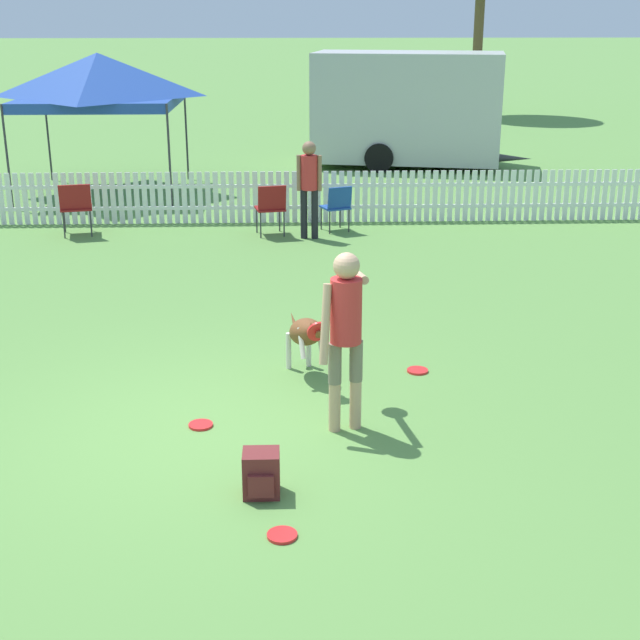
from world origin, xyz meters
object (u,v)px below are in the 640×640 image
object	(u,v)px
leaping_dog	(306,333)
equipment_trailer	(407,107)
folding_chair_center	(337,204)
canopy_tent_main	(99,80)
frisbee_near_handler	(417,371)
frisbee_midfield	(282,535)
spectator_standing	(309,180)
folding_chair_green_right	(76,204)
frisbee_near_dog	(201,425)
handler_person	(345,319)
backpack_on_grass	(261,474)
folding_chair_blue_left	(271,205)

from	to	relation	value
leaping_dog	equipment_trailer	size ratio (longest dim) A/B	0.20
folding_chair_center	canopy_tent_main	world-z (taller)	canopy_tent_main
frisbee_near_handler	frisbee_midfield	bearing A→B (deg)	-114.77
canopy_tent_main	spectator_standing	distance (m)	5.96
spectator_standing	canopy_tent_main	bearing A→B (deg)	-38.34
leaping_dog	folding_chair_green_right	distance (m)	7.33
frisbee_near_handler	frisbee_near_dog	size ratio (longest dim) A/B	1.00
handler_person	spectator_standing	xyz separation A→B (m)	(-0.15, 7.17, -0.07)
frisbee_near_handler	canopy_tent_main	xyz separation A→B (m)	(-5.14, 9.97, 2.28)
handler_person	folding_chair_center	bearing A→B (deg)	72.44
leaping_dog	backpack_on_grass	bearing A→B (deg)	65.28
folding_chair_green_right	equipment_trailer	bearing A→B (deg)	-144.95
backpack_on_grass	canopy_tent_main	size ratio (longest dim) A/B	0.12
handler_person	backpack_on_grass	distance (m)	1.64
handler_person	frisbee_near_handler	xyz separation A→B (m)	(0.86, 1.29, -1.04)
leaping_dog	frisbee_near_dog	world-z (taller)	leaping_dog
folding_chair_green_right	spectator_standing	size ratio (longest dim) A/B	0.56
equipment_trailer	spectator_standing	bearing A→B (deg)	-97.71
backpack_on_grass	folding_chair_blue_left	distance (m)	8.55
folding_chair_blue_left	folding_chair_green_right	distance (m)	3.28
spectator_standing	frisbee_midfield	bearing A→B (deg)	93.61
backpack_on_grass	equipment_trailer	world-z (taller)	equipment_trailer
frisbee_near_handler	folding_chair_green_right	bearing A→B (deg)	128.51
handler_person	canopy_tent_main	xyz separation A→B (m)	(-4.28, 11.26, 1.25)
frisbee_near_dog	equipment_trailer	bearing A→B (deg)	75.47
backpack_on_grass	leaping_dog	bearing A→B (deg)	80.28
canopy_tent_main	frisbee_midfield	bearing A→B (deg)	-74.10
frisbee_near_dog	canopy_tent_main	distance (m)	11.81
handler_person	folding_chair_center	world-z (taller)	handler_person
frisbee_midfield	folding_chair_green_right	distance (m)	9.93
frisbee_near_handler	spectator_standing	distance (m)	6.05
canopy_tent_main	equipment_trailer	distance (m)	7.45
backpack_on_grass	folding_chair_blue_left	bearing A→B (deg)	90.39
spectator_standing	frisbee_near_dog	bearing A→B (deg)	86.88
leaping_dog	canopy_tent_main	world-z (taller)	canopy_tent_main
frisbee_near_handler	leaping_dog	bearing A→B (deg)	-174.60
frisbee_near_handler	frisbee_midfield	size ratio (longest dim) A/B	1.00
folding_chair_green_right	canopy_tent_main	distance (m)	4.17
folding_chair_green_right	spectator_standing	xyz separation A→B (m)	(3.92, -0.30, 0.43)
folding_chair_blue_left	folding_chair_center	world-z (taller)	folding_chair_blue_left
frisbee_near_handler	folding_chair_center	xyz separation A→B (m)	(-0.52, 6.33, 0.47)
folding_chair_center	equipment_trailer	distance (m)	7.17
frisbee_near_dog	folding_chair_green_right	size ratio (longest dim) A/B	0.25
folding_chair_blue_left	folding_chair_center	bearing A→B (deg)	-178.23
handler_person	backpack_on_grass	bearing A→B (deg)	-136.55
backpack_on_grass	equipment_trailer	size ratio (longest dim) A/B	0.07
leaping_dog	folding_chair_blue_left	bearing A→B (deg)	-100.71
folding_chair_center	folding_chair_green_right	world-z (taller)	folding_chair_green_right
frisbee_near_dog	folding_chair_center	world-z (taller)	folding_chair_center
folding_chair_blue_left	spectator_standing	world-z (taller)	spectator_standing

